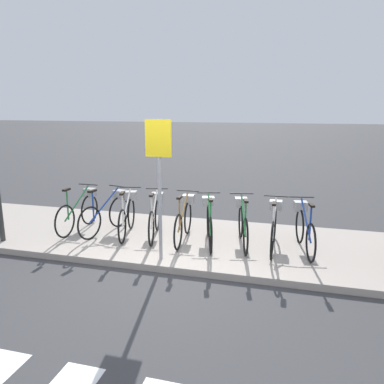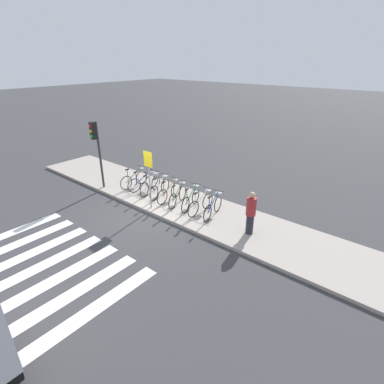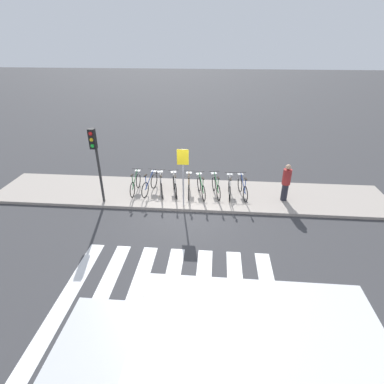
% 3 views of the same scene
% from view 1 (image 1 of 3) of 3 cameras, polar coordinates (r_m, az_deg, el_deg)
% --- Properties ---
extents(ground_plane, '(120.00, 120.00, 0.00)m').
position_cam_1_polar(ground_plane, '(6.37, -4.70, -12.19)').
color(ground_plane, '#38383A').
extents(sidewalk, '(16.83, 2.82, 0.12)m').
position_cam_1_polar(sidewalk, '(7.59, -1.13, -7.45)').
color(sidewalk, '#9E9389').
rests_on(sidewalk, ground_plane).
extents(parked_bicycle_0, '(0.46, 1.59, 0.98)m').
position_cam_1_polar(parked_bicycle_0, '(8.34, -16.68, -2.57)').
color(parked_bicycle_0, black).
rests_on(parked_bicycle_0, sidewalk).
extents(parked_bicycle_1, '(0.52, 1.56, 0.98)m').
position_cam_1_polar(parked_bicycle_1, '(8.03, -12.70, -2.92)').
color(parked_bicycle_1, black).
rests_on(parked_bicycle_1, sidewalk).
extents(parked_bicycle_2, '(0.53, 1.56, 0.98)m').
position_cam_1_polar(parked_bicycle_2, '(7.80, -9.77, -3.25)').
color(parked_bicycle_2, black).
rests_on(parked_bicycle_2, sidewalk).
extents(parked_bicycle_3, '(0.53, 1.56, 0.98)m').
position_cam_1_polar(parked_bicycle_3, '(7.60, -5.66, -3.57)').
color(parked_bicycle_3, black).
rests_on(parked_bicycle_3, sidewalk).
extents(parked_bicycle_4, '(0.46, 1.59, 0.98)m').
position_cam_1_polar(parked_bicycle_4, '(7.37, -1.19, -4.02)').
color(parked_bicycle_4, black).
rests_on(parked_bicycle_4, sidewalk).
extents(parked_bicycle_5, '(0.57, 1.55, 0.98)m').
position_cam_1_polar(parked_bicycle_5, '(7.21, 2.63, -4.43)').
color(parked_bicycle_5, black).
rests_on(parked_bicycle_5, sidewalk).
extents(parked_bicycle_6, '(0.53, 1.56, 0.98)m').
position_cam_1_polar(parked_bicycle_6, '(7.20, 7.73, -4.56)').
color(parked_bicycle_6, black).
rests_on(parked_bicycle_6, sidewalk).
extents(parked_bicycle_7, '(0.46, 1.59, 0.98)m').
position_cam_1_polar(parked_bicycle_7, '(7.09, 12.39, -5.01)').
color(parked_bicycle_7, black).
rests_on(parked_bicycle_7, sidewalk).
extents(parked_bicycle_8, '(0.47, 1.57, 0.98)m').
position_cam_1_polar(parked_bicycle_8, '(7.15, 16.72, -5.13)').
color(parked_bicycle_8, black).
rests_on(parked_bicycle_8, sidewalk).
extents(sign_post, '(0.44, 0.07, 2.38)m').
position_cam_1_polar(sign_post, '(6.16, -5.05, 3.87)').
color(sign_post, '#99999E').
rests_on(sign_post, sidewalk).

